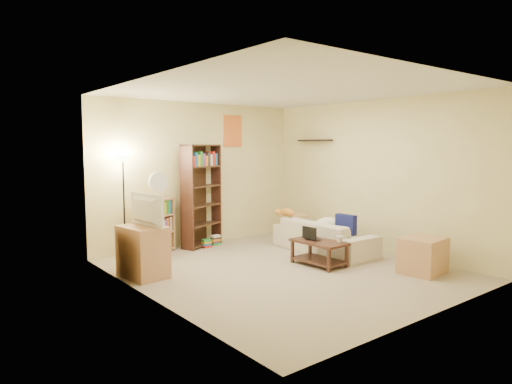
% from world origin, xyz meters
% --- Properties ---
extents(room, '(4.50, 4.54, 2.52)m').
position_xyz_m(room, '(0.00, 0.01, 1.62)').
color(room, tan).
rests_on(room, ground).
extents(sofa, '(1.87, 0.83, 0.53)m').
position_xyz_m(sofa, '(1.25, 0.40, 0.27)').
color(sofa, beige).
rests_on(sofa, ground).
extents(navy_pillow, '(0.13, 0.36, 0.32)m').
position_xyz_m(navy_pillow, '(1.33, 0.01, 0.51)').
color(navy_pillow, '#131855').
rests_on(navy_pillow, sofa).
extents(cream_blanket, '(0.49, 0.35, 0.21)m').
position_xyz_m(cream_blanket, '(1.38, 0.44, 0.46)').
color(cream_blanket, white).
rests_on(cream_blanket, sofa).
extents(tabby_cat, '(0.42, 0.16, 0.14)m').
position_xyz_m(tabby_cat, '(1.04, 1.11, 0.60)').
color(tabby_cat, orange).
rests_on(tabby_cat, sofa).
extents(coffee_table, '(0.48, 0.83, 0.36)m').
position_xyz_m(coffee_table, '(0.59, -0.12, 0.22)').
color(coffee_table, '#412419').
rests_on(coffee_table, ground).
extents(laptop, '(0.33, 0.25, 0.02)m').
position_xyz_m(laptop, '(0.63, 0.01, 0.37)').
color(laptop, black).
rests_on(laptop, coffee_table).
extents(laptop_screen, '(0.02, 0.27, 0.18)m').
position_xyz_m(laptop_screen, '(0.51, 0.00, 0.47)').
color(laptop_screen, white).
rests_on(laptop_screen, laptop).
extents(mug, '(0.16, 0.16, 0.09)m').
position_xyz_m(mug, '(0.74, -0.38, 0.41)').
color(mug, white).
rests_on(mug, coffee_table).
extents(tv_remote, '(0.09, 0.15, 0.02)m').
position_xyz_m(tv_remote, '(0.67, 0.15, 0.37)').
color(tv_remote, black).
rests_on(tv_remote, coffee_table).
extents(tv_stand, '(0.53, 0.69, 0.69)m').
position_xyz_m(tv_stand, '(-1.70, 0.90, 0.34)').
color(tv_stand, tan).
rests_on(tv_stand, ground).
extents(television, '(0.77, 0.28, 0.43)m').
position_xyz_m(television, '(-1.70, 0.90, 0.90)').
color(television, black).
rests_on(television, tv_stand).
extents(tall_bookshelf, '(0.84, 0.52, 1.77)m').
position_xyz_m(tall_bookshelf, '(-0.08, 2.05, 0.94)').
color(tall_bookshelf, '#3C1F17').
rests_on(tall_bookshelf, ground).
extents(short_bookshelf, '(0.75, 0.53, 0.89)m').
position_xyz_m(short_bookshelf, '(-0.97, 2.05, 0.45)').
color(short_bookshelf, tan).
rests_on(short_bookshelf, ground).
extents(desk_fan, '(0.32, 0.18, 0.44)m').
position_xyz_m(desk_fan, '(-0.92, 2.01, 1.13)').
color(desk_fan, silver).
rests_on(desk_fan, short_bookshelf).
extents(floor_lamp, '(0.27, 0.27, 1.61)m').
position_xyz_m(floor_lamp, '(-1.48, 2.05, 1.28)').
color(floor_lamp, black).
rests_on(floor_lamp, ground).
extents(side_table, '(0.57, 0.57, 0.49)m').
position_xyz_m(side_table, '(1.50, 1.38, 0.25)').
color(side_table, tan).
rests_on(side_table, ground).
extents(end_cabinet, '(0.64, 0.56, 0.49)m').
position_xyz_m(end_cabinet, '(1.41, -1.30, 0.25)').
color(end_cabinet, tan).
rests_on(end_cabinet, ground).
extents(book_stacks, '(0.41, 0.22, 0.17)m').
position_xyz_m(book_stacks, '(0.05, 1.95, 0.08)').
color(book_stacks, red).
rests_on(book_stacks, ground).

